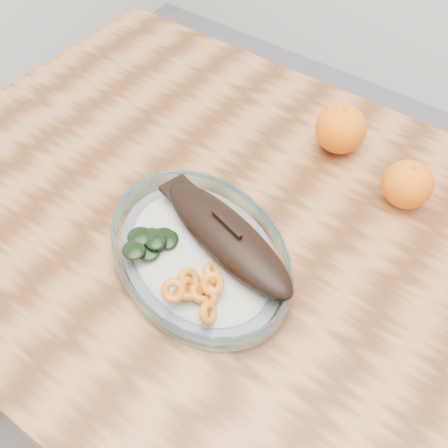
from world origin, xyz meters
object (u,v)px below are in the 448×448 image
object	(u,v)px
dining_table	(252,275)
orange_right	(408,184)
plated_meal	(201,250)
orange_left	(341,129)

from	to	relation	value
dining_table	orange_right	bearing A→B (deg)	53.09
orange_right	plated_meal	bearing A→B (deg)	-124.33
orange_left	plated_meal	bearing A→B (deg)	-97.81
plated_meal	orange_right	xyz separation A→B (m)	(0.19, 0.28, 0.02)
dining_table	orange_left	world-z (taller)	orange_left
dining_table	orange_left	xyz separation A→B (m)	(0.00, 0.25, 0.14)
orange_left	orange_right	world-z (taller)	orange_left
plated_meal	orange_right	distance (m)	0.33
plated_meal	orange_right	size ratio (longest dim) A/B	9.81
orange_left	orange_right	distance (m)	0.15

